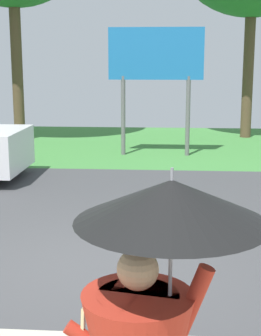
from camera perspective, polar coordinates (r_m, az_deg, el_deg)
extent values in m
cube|color=#424244|center=(8.82, -2.08, -5.94)|extent=(40.00, 8.00, 0.10)
cube|color=#43873E|center=(16.59, 0.92, 2.54)|extent=(40.00, 8.00, 0.10)
sphere|color=tan|center=(2.72, 0.81, -11.11)|extent=(0.22, 0.22, 0.22)
cylinder|color=#B22D1E|center=(2.80, 6.72, -14.78)|extent=(0.24, 0.09, 0.45)
cylinder|color=gray|center=(2.70, 4.43, -10.50)|extent=(0.02, 0.02, 0.75)
cone|color=black|center=(2.60, 4.55, -3.65)|extent=(0.99, 0.99, 0.22)
cylinder|color=gray|center=(2.57, 4.59, -1.06)|extent=(0.02, 0.02, 0.10)
cube|color=beige|center=(2.94, -5.24, -16.53)|extent=(0.02, 0.11, 0.16)
cylinder|color=slate|center=(14.52, -0.81, 5.78)|extent=(0.12, 0.12, 2.20)
cylinder|color=slate|center=(14.47, 6.34, 5.69)|extent=(0.12, 0.12, 2.20)
cube|color=#1E72B2|center=(14.39, 2.83, 12.49)|extent=(2.60, 0.10, 1.40)
cylinder|color=brown|center=(18.23, 12.86, 10.73)|extent=(0.36, 0.36, 4.73)
cylinder|color=brown|center=(17.53, -12.42, 11.05)|extent=(0.36, 0.36, 4.94)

